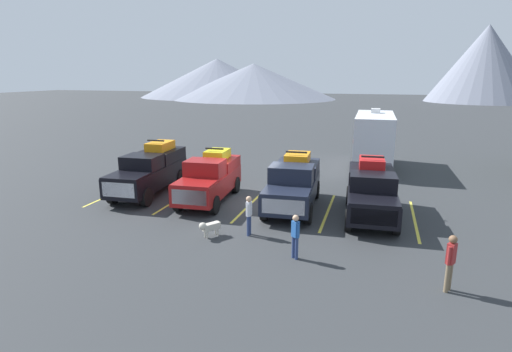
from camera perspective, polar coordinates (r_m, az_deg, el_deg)
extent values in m
plane|color=#2D3033|center=(20.36, -0.55, -3.72)|extent=(240.00, 240.00, 0.00)
cube|color=black|center=(22.34, -14.83, -0.03)|extent=(2.30, 5.96, 1.00)
cube|color=black|center=(20.43, -17.65, 0.04)|extent=(1.96, 1.75, 0.08)
cube|color=black|center=(21.70, -15.61, 1.86)|extent=(1.91, 1.63, 0.73)
cube|color=slate|center=(21.17, -16.40, 1.61)|extent=(1.71, 0.32, 0.54)
cube|color=black|center=(23.53, -13.18, 2.82)|extent=(2.06, 2.81, 0.64)
cube|color=silver|center=(19.90, -18.69, -1.86)|extent=(1.65, 0.16, 0.70)
cylinder|color=black|center=(20.37, -15.11, -2.86)|extent=(0.34, 0.94, 0.92)
cylinder|color=black|center=(21.25, -19.35, -2.47)|extent=(0.34, 0.94, 0.92)
cylinder|color=black|center=(23.81, -10.64, -0.18)|extent=(0.34, 0.94, 0.92)
cylinder|color=black|center=(24.57, -14.45, 0.05)|extent=(0.34, 0.94, 0.92)
cube|color=orange|center=(23.44, -13.25, 4.12)|extent=(1.17, 1.79, 0.45)
cylinder|color=black|center=(22.73, -12.92, 3.83)|extent=(0.21, 0.45, 0.44)
cylinder|color=black|center=(23.12, -14.86, 3.88)|extent=(0.21, 0.45, 0.44)
cylinder|color=black|center=(23.78, -11.68, 4.33)|extent=(0.21, 0.45, 0.44)
cylinder|color=black|center=(24.15, -13.56, 4.38)|extent=(0.21, 0.45, 0.44)
cube|color=black|center=(22.95, -13.83, 4.84)|extent=(0.97, 0.14, 0.08)
cube|color=maroon|center=(20.46, -6.60, -1.06)|extent=(2.23, 5.33, 0.96)
cube|color=maroon|center=(18.63, -8.58, -0.97)|extent=(1.92, 1.57, 0.08)
cube|color=maroon|center=(19.82, -7.13, 1.07)|extent=(1.87, 1.47, 0.81)
cube|color=slate|center=(19.32, -7.68, 0.84)|extent=(1.69, 0.33, 0.60)
cube|color=maroon|center=(21.58, -5.40, 1.79)|extent=(2.02, 2.51, 0.51)
cube|color=silver|center=(18.14, -9.33, -2.97)|extent=(1.62, 0.16, 0.67)
cylinder|color=black|center=(18.71, -5.85, -4.02)|extent=(0.33, 0.88, 0.86)
cylinder|color=black|center=(19.33, -10.78, -3.60)|extent=(0.33, 0.88, 0.86)
cylinder|color=black|center=(21.96, -2.86, -1.24)|extent=(0.33, 0.88, 0.86)
cylinder|color=black|center=(22.49, -7.16, -0.96)|extent=(0.33, 0.88, 0.86)
cube|color=yellow|center=(21.48, -5.43, 3.04)|extent=(1.14, 1.60, 0.45)
cylinder|color=black|center=(20.86, -4.77, 2.71)|extent=(0.21, 0.45, 0.44)
cylinder|color=black|center=(21.14, -6.99, 2.80)|extent=(0.21, 0.45, 0.44)
cylinder|color=black|center=(21.85, -3.93, 3.24)|extent=(0.21, 0.45, 0.44)
cylinder|color=black|center=(22.11, -6.06, 3.33)|extent=(0.21, 0.45, 0.44)
cube|color=black|center=(21.01, -5.83, 3.83)|extent=(0.96, 0.14, 0.08)
cube|color=black|center=(19.34, 5.15, -1.94)|extent=(2.43, 5.70, 0.90)
cube|color=black|center=(17.29, 4.25, -2.15)|extent=(2.09, 1.69, 0.08)
cube|color=black|center=(18.64, 4.99, 0.22)|extent=(2.05, 1.57, 0.83)
cube|color=slate|center=(18.07, 4.73, -0.08)|extent=(1.84, 0.35, 0.61)
cube|color=black|center=(20.60, 5.79, 1.15)|extent=(2.20, 2.69, 0.56)
cube|color=silver|center=(16.72, 3.82, -4.33)|extent=(1.77, 0.17, 0.63)
cylinder|color=black|center=(17.57, 7.35, -5.20)|extent=(0.34, 0.92, 0.90)
cylinder|color=black|center=(17.85, 1.20, -4.78)|extent=(0.34, 0.92, 0.90)
cylinder|color=black|center=(21.18, 8.42, -1.89)|extent=(0.34, 0.92, 0.90)
cylinder|color=black|center=(21.41, 3.30, -1.58)|extent=(0.34, 0.92, 0.90)
cube|color=orange|center=(20.50, 5.82, 2.53)|extent=(1.25, 1.71, 0.45)
cylinder|color=black|center=(19.90, 6.95, 2.14)|extent=(0.21, 0.45, 0.44)
cylinder|color=black|center=(20.02, 4.28, 2.27)|extent=(0.21, 0.45, 0.44)
cylinder|color=black|center=(21.00, 7.29, 2.75)|extent=(0.21, 0.45, 0.44)
cylinder|color=black|center=(21.11, 4.76, 2.88)|extent=(0.21, 0.45, 0.44)
cube|color=black|center=(19.98, 5.68, 3.33)|extent=(1.04, 0.15, 0.08)
cube|color=black|center=(18.68, 15.79, -3.02)|extent=(2.36, 5.44, 0.90)
cube|color=black|center=(16.70, 16.15, -3.29)|extent=(2.04, 1.61, 0.08)
cube|color=black|center=(17.99, 16.02, -0.92)|extent=(1.99, 1.50, 0.76)
cube|color=slate|center=(17.45, 16.11, -1.26)|extent=(1.79, 0.33, 0.56)
cube|color=black|center=(19.87, 15.77, 0.27)|extent=(2.14, 2.57, 0.62)
cube|color=silver|center=(16.16, 16.16, -5.54)|extent=(1.72, 0.17, 0.63)
cylinder|color=black|center=(17.18, 19.04, -6.35)|extent=(0.34, 0.91, 0.90)
cylinder|color=black|center=(17.07, 12.78, -6.04)|extent=(0.34, 0.91, 0.90)
cylinder|color=black|center=(20.61, 18.10, -2.91)|extent=(0.34, 0.91, 0.90)
cylinder|color=black|center=(20.51, 12.91, -2.64)|extent=(0.34, 0.91, 0.90)
cube|color=red|center=(19.75, 15.88, 1.78)|extent=(1.21, 1.63, 0.45)
cylinder|color=black|center=(19.26, 17.29, 1.36)|extent=(0.21, 0.45, 0.44)
cylinder|color=black|center=(19.21, 14.58, 1.51)|extent=(0.21, 0.45, 0.44)
cylinder|color=black|center=(20.31, 17.10, 2.00)|extent=(0.21, 0.45, 0.44)
cylinder|color=black|center=(20.26, 14.53, 2.15)|extent=(0.21, 0.45, 0.44)
cube|color=black|center=(19.25, 16.00, 2.60)|extent=(1.02, 0.14, 0.08)
cube|color=gold|center=(23.39, -18.82, -2.11)|extent=(0.12, 5.50, 0.01)
cube|color=gold|center=(21.46, -10.53, -3.01)|extent=(0.12, 5.50, 0.01)
cube|color=gold|center=(20.06, -0.83, -3.98)|extent=(0.12, 5.50, 0.01)
cube|color=gold|center=(19.31, 9.99, -4.92)|extent=(0.12, 5.50, 0.01)
cube|color=gold|center=(19.29, 21.28, -5.72)|extent=(0.12, 5.50, 0.01)
cube|color=silver|center=(28.50, 16.15, 5.17)|extent=(2.50, 6.73, 3.11)
cube|color=brown|center=(28.49, 13.73, 5.63)|extent=(0.12, 6.43, 0.24)
cube|color=silver|center=(29.30, 16.38, 8.74)|extent=(0.61, 0.71, 0.30)
cube|color=#333333|center=(24.96, 15.84, -0.16)|extent=(0.14, 1.20, 0.12)
cylinder|color=black|center=(28.04, 18.16, 1.33)|extent=(0.23, 0.76, 0.76)
cylinder|color=black|center=(28.02, 13.65, 1.63)|extent=(0.23, 0.76, 0.76)
cylinder|color=black|center=(29.61, 18.06, 1.99)|extent=(0.23, 0.76, 0.76)
cylinder|color=black|center=(29.60, 13.80, 2.27)|extent=(0.23, 0.76, 0.76)
cylinder|color=#726047|center=(13.43, 25.15, -12.81)|extent=(0.13, 0.13, 0.88)
cylinder|color=#726047|center=(13.59, 25.45, -12.53)|extent=(0.13, 0.13, 0.88)
cube|color=maroon|center=(13.21, 25.64, -9.73)|extent=(0.31, 0.33, 0.63)
sphere|color=brown|center=(13.05, 25.85, -7.98)|extent=(0.24, 0.24, 0.24)
cylinder|color=maroon|center=(13.09, 25.39, -10.05)|extent=(0.10, 0.10, 0.56)
cylinder|color=maroon|center=(13.34, 25.87, -9.66)|extent=(0.10, 0.10, 0.56)
cylinder|color=navy|center=(16.15, -1.08, -7.01)|extent=(0.12, 0.12, 0.81)
cylinder|color=navy|center=(16.30, -0.90, -6.81)|extent=(0.12, 0.12, 0.81)
cube|color=silver|center=(15.99, -1.00, -4.58)|extent=(0.19, 0.24, 0.58)
sphere|color=tan|center=(15.87, -1.01, -3.22)|extent=(0.22, 0.22, 0.22)
cylinder|color=silver|center=(15.88, -1.15, -4.83)|extent=(0.10, 0.10, 0.52)
cylinder|color=silver|center=(16.12, -0.85, -4.54)|extent=(0.10, 0.10, 0.52)
cylinder|color=navy|center=(14.38, 5.25, -9.83)|extent=(0.12, 0.12, 0.80)
cylinder|color=navy|center=(14.27, 5.69, -10.04)|extent=(0.12, 0.12, 0.80)
cube|color=#2659A5|center=(14.06, 5.53, -7.38)|extent=(0.30, 0.29, 0.57)
sphere|color=tan|center=(13.92, 5.57, -5.87)|extent=(0.22, 0.22, 0.22)
cylinder|color=#2659A5|center=(14.16, 5.18, -7.34)|extent=(0.09, 0.09, 0.51)
cylinder|color=#2659A5|center=(13.98, 5.88, -7.64)|extent=(0.09, 0.09, 0.51)
cube|color=beige|center=(16.17, -6.26, -7.03)|extent=(0.61, 0.74, 0.27)
sphere|color=beige|center=(15.94, -7.46, -6.98)|extent=(0.29, 0.29, 0.29)
cylinder|color=beige|center=(16.36, -5.10, -6.55)|extent=(0.12, 0.15, 0.20)
cylinder|color=beige|center=(16.08, -6.82, -8.23)|extent=(0.06, 0.06, 0.28)
cylinder|color=beige|center=(16.21, -7.15, -8.05)|extent=(0.06, 0.06, 0.28)
cylinder|color=beige|center=(16.33, -5.32, -7.83)|extent=(0.06, 0.06, 0.28)
cylinder|color=beige|center=(16.47, -5.66, -7.65)|extent=(0.06, 0.06, 0.28)
cone|color=slate|center=(119.44, -5.43, 13.51)|extent=(42.70, 42.70, 10.49)
cone|color=slate|center=(108.29, -0.33, 13.10)|extent=(42.24, 42.24, 8.90)
cone|color=slate|center=(108.46, 29.36, 13.52)|extent=(24.63, 24.63, 17.01)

